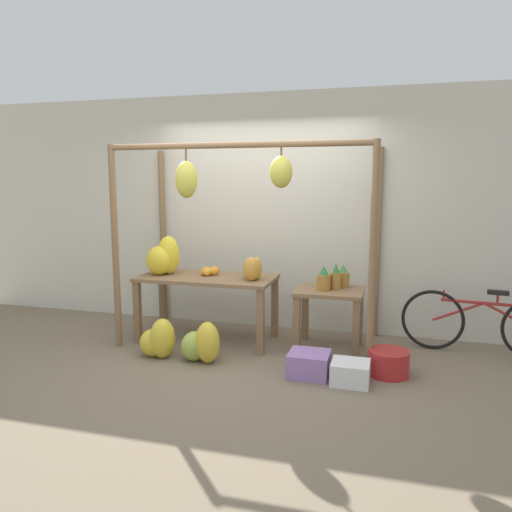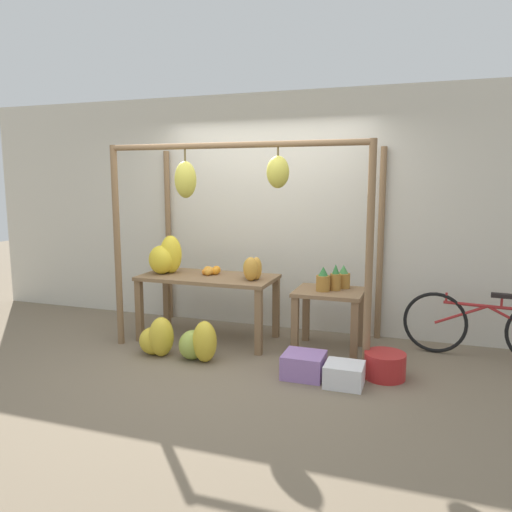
# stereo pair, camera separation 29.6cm
# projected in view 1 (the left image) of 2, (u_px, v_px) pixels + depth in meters

# --- Properties ---
(ground_plane) EXTENTS (20.00, 20.00, 0.00)m
(ground_plane) POSITION_uv_depth(u_px,v_px,m) (229.00, 364.00, 4.89)
(ground_plane) COLOR #756651
(shop_wall_back) EXTENTS (8.00, 0.08, 2.80)m
(shop_wall_back) POSITION_uv_depth(u_px,v_px,m) (266.00, 212.00, 6.02)
(shop_wall_back) COLOR beige
(shop_wall_back) RESTS_ON ground_plane
(stall_awning) EXTENTS (2.73, 1.26, 2.15)m
(stall_awning) POSITION_uv_depth(u_px,v_px,m) (241.00, 211.00, 5.14)
(stall_awning) COLOR brown
(stall_awning) RESTS_ON ground_plane
(display_table_main) EXTENTS (1.50, 0.72, 0.73)m
(display_table_main) POSITION_uv_depth(u_px,v_px,m) (207.00, 286.00, 5.55)
(display_table_main) COLOR brown
(display_table_main) RESTS_ON ground_plane
(display_table_side) EXTENTS (0.70, 0.60, 0.65)m
(display_table_side) POSITION_uv_depth(u_px,v_px,m) (329.00, 304.00, 5.26)
(display_table_side) COLOR brown
(display_table_side) RESTS_ON ground_plane
(banana_pile_on_table) EXTENTS (0.44, 0.46, 0.43)m
(banana_pile_on_table) POSITION_uv_depth(u_px,v_px,m) (164.00, 258.00, 5.63)
(banana_pile_on_table) COLOR yellow
(banana_pile_on_table) RESTS_ON display_table_main
(orange_pile) EXTENTS (0.19, 0.22, 0.09)m
(orange_pile) POSITION_uv_depth(u_px,v_px,m) (210.00, 271.00, 5.59)
(orange_pile) COLOR orange
(orange_pile) RESTS_ON display_table_main
(pineapple_cluster) EXTENTS (0.32, 0.36, 0.28)m
(pineapple_cluster) POSITION_uv_depth(u_px,v_px,m) (334.00, 278.00, 5.25)
(pineapple_cluster) COLOR #A3702D
(pineapple_cluster) RESTS_ON display_table_side
(banana_pile_ground_left) EXTENTS (0.43, 0.34, 0.41)m
(banana_pile_ground_left) POSITION_uv_depth(u_px,v_px,m) (158.00, 340.00, 5.06)
(banana_pile_ground_left) COLOR gold
(banana_pile_ground_left) RESTS_ON ground_plane
(banana_pile_ground_right) EXTENTS (0.51, 0.39, 0.41)m
(banana_pile_ground_right) POSITION_uv_depth(u_px,v_px,m) (202.00, 344.00, 4.93)
(banana_pile_ground_right) COLOR gold
(banana_pile_ground_right) RESTS_ON ground_plane
(fruit_crate_white) EXTENTS (0.37, 0.34, 0.22)m
(fruit_crate_white) POSITION_uv_depth(u_px,v_px,m) (309.00, 364.00, 4.59)
(fruit_crate_white) COLOR #9970B7
(fruit_crate_white) RESTS_ON ground_plane
(blue_bucket) EXTENTS (0.37, 0.37, 0.24)m
(blue_bucket) POSITION_uv_depth(u_px,v_px,m) (389.00, 363.00, 4.60)
(blue_bucket) COLOR #AD2323
(blue_bucket) RESTS_ON ground_plane
(parked_bicycle) EXTENTS (1.60, 0.22, 0.69)m
(parked_bicycle) POSITION_uv_depth(u_px,v_px,m) (483.00, 323.00, 5.10)
(parked_bicycle) COLOR black
(parked_bicycle) RESTS_ON ground_plane
(papaya_pile) EXTENTS (0.26, 0.31, 0.25)m
(papaya_pile) POSITION_uv_depth(u_px,v_px,m) (252.00, 269.00, 5.33)
(papaya_pile) COLOR #93A33D
(papaya_pile) RESTS_ON display_table_main
(fruit_crate_purple) EXTENTS (0.33, 0.31, 0.20)m
(fruit_crate_purple) POSITION_uv_depth(u_px,v_px,m) (350.00, 373.00, 4.41)
(fruit_crate_purple) COLOR silver
(fruit_crate_purple) RESTS_ON ground_plane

